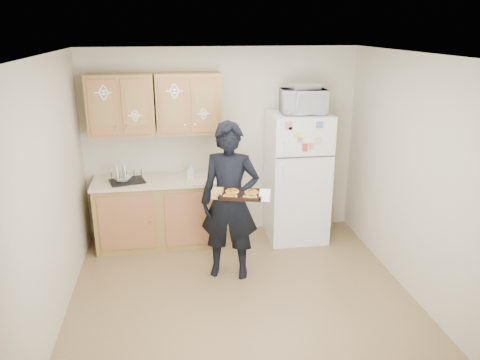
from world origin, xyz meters
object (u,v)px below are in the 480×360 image
(person, at_px, (230,202))
(refrigerator, at_px, (297,177))
(microwave, at_px, (303,101))
(baking_tray, at_px, (241,195))
(dish_rack, at_px, (127,176))

(person, bearing_deg, refrigerator, 56.79)
(refrigerator, height_order, microwave, microwave)
(baking_tray, xyz_separation_m, dish_rack, (-1.26, 1.14, -0.09))
(refrigerator, xyz_separation_m, microwave, (0.03, -0.05, 1.00))
(refrigerator, xyz_separation_m, dish_rack, (-2.18, -0.02, 0.13))
(refrigerator, bearing_deg, baking_tray, -128.44)
(microwave, height_order, dish_rack, microwave)
(person, bearing_deg, baking_tray, -58.56)
(refrigerator, bearing_deg, person, -138.93)
(refrigerator, bearing_deg, dish_rack, -179.42)
(person, xyz_separation_m, microwave, (1.04, 0.83, 0.96))
(dish_rack, bearing_deg, refrigerator, 0.58)
(refrigerator, height_order, dish_rack, refrigerator)
(microwave, bearing_deg, baking_tray, -129.03)
(refrigerator, relative_size, baking_tray, 3.89)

